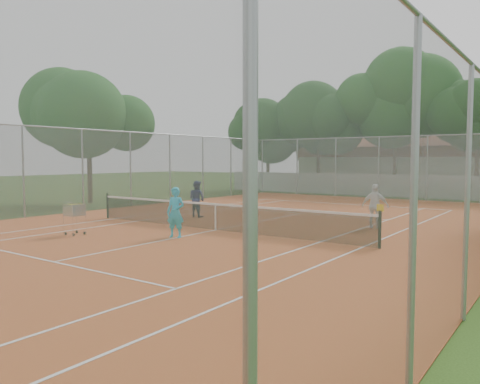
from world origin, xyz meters
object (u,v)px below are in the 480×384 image
Objects in this scene: clubhouse at (403,163)px; player_far_left at (197,199)px; player_near at (176,212)px; player_far_right at (375,206)px; ball_hopper at (75,218)px; tennis_net at (216,216)px.

player_far_left is at bearing -92.24° from clubhouse.
clubhouse is 31.08m from player_near.
player_far_right is (6.47, -25.25, -1.37)m from clubhouse.
player_near is 1.43× the size of ball_hopper.
player_far_left is at bearing 97.96° from ball_hopper.
player_far_right is at bearing 34.81° from player_near.
player_far_left is at bearing 106.67° from player_near.
tennis_net is at bearing 57.73° from ball_hopper.
player_near is (1.93, -30.98, -1.36)m from clubhouse.
player_near is at bearing -91.92° from tennis_net.
clubhouse is 10.07× the size of player_far_right.
clubhouse is 32.65m from ball_hopper.
ball_hopper is (-1.14, -32.59, -1.61)m from clubhouse.
clubhouse is at bearing 96.89° from ball_hopper.
player_far_left is 1.39× the size of ball_hopper.
player_near is 7.32m from player_far_right.
player_far_right is 1.42× the size of ball_hopper.
ball_hopper reaches higher than tennis_net.
ball_hopper is at bearing 35.53° from player_far_right.
ball_hopper is (-3.07, -1.60, -0.24)m from player_near.
tennis_net is at bearing -86.05° from clubhouse.
player_near reaches higher than player_far_right.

